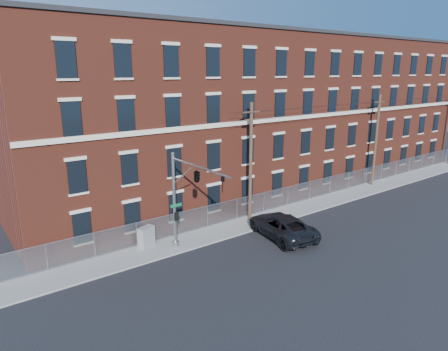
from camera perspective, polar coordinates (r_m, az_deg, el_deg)
ground at (r=30.01m, az=7.73°, el=-10.20°), size 140.00×140.00×0.00m
sidewalk at (r=41.52m, az=14.82°, el=-3.34°), size 65.00×3.00×0.12m
mill_building at (r=45.82m, az=6.67°, el=9.07°), size 55.30×14.32×16.30m
chain_link_fence at (r=42.01m, az=13.53°, el=-1.63°), size 59.06×0.06×1.85m
traffic_signal_mast at (r=26.21m, az=-4.69°, el=-1.24°), size 0.90×6.75×7.00m
utility_pole_near at (r=33.51m, az=3.81°, el=2.21°), size 1.80×0.28×10.00m
utility_pole_mid at (r=47.05m, az=20.81°, el=4.90°), size 1.80×0.28×10.00m
overhead_wires at (r=46.62m, az=21.23°, el=9.48°), size 40.00×0.62×0.62m
pickup_truck at (r=31.64m, az=8.20°, el=-7.10°), size 4.01×6.85×1.79m
utility_cabinet at (r=29.94m, az=-10.98°, el=-8.56°), size 1.35×1.00×1.52m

